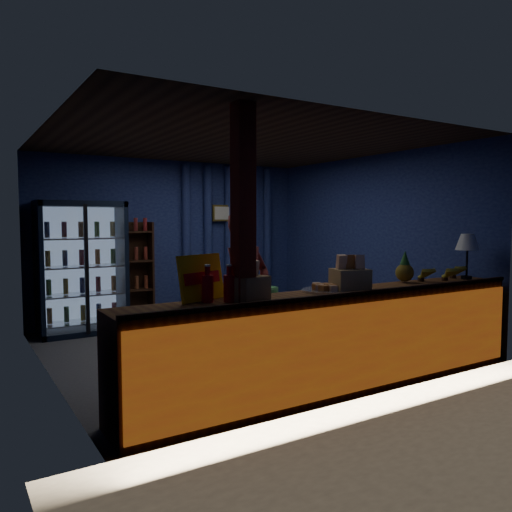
# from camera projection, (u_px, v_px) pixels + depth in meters

# --- Properties ---
(ground) EXTENTS (4.60, 4.60, 0.00)m
(ground) POSITION_uv_depth(u_px,v_px,m) (240.00, 347.00, 6.44)
(ground) COLOR #515154
(ground) RESTS_ON ground
(room_walls) EXTENTS (4.60, 4.60, 4.60)m
(room_walls) POSITION_uv_depth(u_px,v_px,m) (240.00, 225.00, 6.32)
(room_walls) COLOR navy
(room_walls) RESTS_ON ground
(counter) EXTENTS (4.40, 0.57, 0.99)m
(counter) POSITION_uv_depth(u_px,v_px,m) (339.00, 341.00, 4.78)
(counter) COLOR brown
(counter) RESTS_ON ground
(support_post) EXTENTS (0.16, 0.16, 2.60)m
(support_post) POSITION_uv_depth(u_px,v_px,m) (243.00, 260.00, 4.18)
(support_post) COLOR maroon
(support_post) RESTS_ON ground
(beverage_cooler) EXTENTS (1.20, 0.62, 1.90)m
(beverage_cooler) POSITION_uv_depth(u_px,v_px,m) (81.00, 269.00, 7.19)
(beverage_cooler) COLOR black
(beverage_cooler) RESTS_ON ground
(bottle_shelf) EXTENTS (0.50, 0.28, 1.60)m
(bottle_shelf) POSITION_uv_depth(u_px,v_px,m) (135.00, 274.00, 7.76)
(bottle_shelf) COLOR #361911
(bottle_shelf) RESTS_ON ground
(curtain_folds) EXTENTS (1.74, 0.14, 2.50)m
(curtain_folds) POSITION_uv_depth(u_px,v_px,m) (229.00, 239.00, 8.68)
(curtain_folds) COLOR navy
(curtain_folds) RESTS_ON room_walls
(framed_picture) EXTENTS (0.36, 0.04, 0.28)m
(framed_picture) POSITION_uv_depth(u_px,v_px,m) (222.00, 213.00, 8.54)
(framed_picture) COLOR #B48F2D
(framed_picture) RESTS_ON room_walls
(shopkeeper) EXTENTS (0.73, 0.61, 1.72)m
(shopkeeper) POSITION_uv_depth(u_px,v_px,m) (247.00, 298.00, 4.96)
(shopkeeper) COLOR maroon
(shopkeeper) RESTS_ON ground
(green_chair) EXTENTS (0.68, 0.70, 0.60)m
(green_chair) POSITION_uv_depth(u_px,v_px,m) (250.00, 303.00, 7.98)
(green_chair) COLOR #55AA5B
(green_chair) RESTS_ON ground
(side_table) EXTENTS (0.64, 0.50, 0.65)m
(side_table) POSITION_uv_depth(u_px,v_px,m) (220.00, 307.00, 7.80)
(side_table) COLOR #361911
(side_table) RESTS_ON ground
(yellow_sign) EXTENTS (0.50, 0.26, 0.39)m
(yellow_sign) POSITION_uv_depth(u_px,v_px,m) (201.00, 278.00, 4.23)
(yellow_sign) COLOR yellow
(yellow_sign) RESTS_ON counter
(soda_bottles) EXTENTS (0.26, 0.18, 0.32)m
(soda_bottles) POSITION_uv_depth(u_px,v_px,m) (218.00, 287.00, 4.15)
(soda_bottles) COLOR red
(soda_bottles) RESTS_ON counter
(snack_box_left) EXTENTS (0.38, 0.35, 0.34)m
(snack_box_left) POSITION_uv_depth(u_px,v_px,m) (248.00, 286.00, 4.25)
(snack_box_left) COLOR #A98652
(snack_box_left) RESTS_ON counter
(snack_box_centre) EXTENTS (0.39, 0.35, 0.35)m
(snack_box_centre) POSITION_uv_depth(u_px,v_px,m) (350.00, 278.00, 4.81)
(snack_box_centre) COLOR #A98652
(snack_box_centre) RESTS_ON counter
(pastry_tray) EXTENTS (0.46, 0.46, 0.07)m
(pastry_tray) POSITION_uv_depth(u_px,v_px,m) (325.00, 289.00, 4.75)
(pastry_tray) COLOR silver
(pastry_tray) RESTS_ON counter
(banana_bunches) EXTENTS (0.80, 0.30, 0.17)m
(banana_bunches) POSITION_uv_depth(u_px,v_px,m) (443.00, 273.00, 5.64)
(banana_bunches) COLOR gold
(banana_bunches) RESTS_ON counter
(table_lamp) EXTENTS (0.27, 0.27, 0.52)m
(table_lamp) POSITION_uv_depth(u_px,v_px,m) (467.00, 244.00, 5.74)
(table_lamp) COLOR black
(table_lamp) RESTS_ON counter
(pineapple) EXTENTS (0.20, 0.20, 0.34)m
(pineapple) POSITION_uv_depth(u_px,v_px,m) (405.00, 270.00, 5.44)
(pineapple) COLOR #7F6117
(pineapple) RESTS_ON counter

